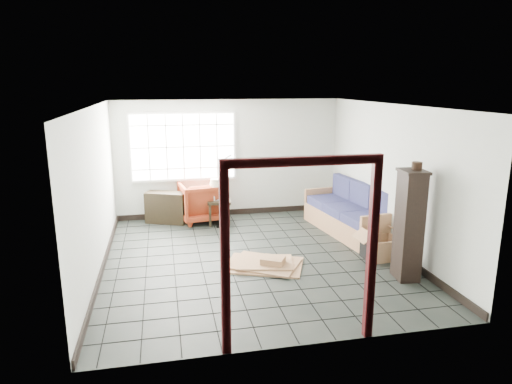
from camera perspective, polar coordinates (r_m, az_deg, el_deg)
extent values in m
plane|color=black|center=(7.97, -0.36, -8.26)|extent=(5.50, 5.50, 0.00)
cube|color=beige|center=(10.24, -3.42, 4.20)|extent=(5.00, 0.02, 2.60)
cube|color=beige|center=(5.01, 5.87, -5.85)|extent=(5.00, 0.02, 2.60)
cube|color=beige|center=(7.51, -19.42, 0.00)|extent=(0.02, 5.50, 2.60)
cube|color=beige|center=(8.43, 16.54, 1.63)|extent=(0.02, 5.50, 2.60)
cube|color=white|center=(7.41, -0.39, 10.77)|extent=(5.00, 5.50, 0.02)
cube|color=black|center=(10.50, -3.31, -2.51)|extent=(4.95, 0.03, 0.12)
cube|color=black|center=(7.88, -18.56, -8.79)|extent=(0.03, 5.45, 0.12)
cube|color=black|center=(8.75, 15.88, -6.35)|extent=(0.03, 5.45, 0.12)
cube|color=silver|center=(10.06, -9.08, 5.62)|extent=(2.32, 0.06, 1.52)
cube|color=white|center=(10.02, -9.07, 5.59)|extent=(2.20, 0.02, 1.40)
cube|color=#3B0D0F|center=(4.97, -3.87, -9.06)|extent=(0.10, 0.08, 2.10)
cube|color=#3B0D0F|center=(5.45, 14.28, -7.41)|extent=(0.10, 0.08, 2.10)
cube|color=#3B0D0F|center=(4.85, 5.94, 3.86)|extent=(1.80, 0.08, 0.10)
cube|color=#8A5E3E|center=(9.40, 11.42, -3.84)|extent=(1.16, 2.24, 0.39)
cube|color=#8A5E3E|center=(8.48, 15.33, -4.92)|extent=(0.86, 0.19, 0.69)
cube|color=#8A5E3E|center=(10.28, 8.28, -1.34)|extent=(0.86, 0.19, 0.69)
cube|color=#8A5E3E|center=(9.49, 13.52, -1.29)|extent=(0.39, 2.13, 0.75)
cube|color=#18173A|center=(8.74, 13.78, -3.39)|extent=(0.86, 0.79, 0.17)
cube|color=#18173A|center=(8.84, 15.55, -1.57)|extent=(0.25, 0.70, 0.56)
cube|color=#18173A|center=(9.31, 11.38, -2.22)|extent=(0.86, 0.79, 0.17)
cube|color=#18173A|center=(9.41, 13.08, -0.52)|extent=(0.25, 0.70, 0.56)
cube|color=#18173A|center=(9.90, 9.27, -1.19)|extent=(0.86, 0.79, 0.17)
cube|color=#18173A|center=(9.99, 10.89, 0.40)|extent=(0.25, 0.70, 0.56)
imported|color=brown|center=(10.00, -6.78, -0.94)|extent=(1.03, 0.98, 0.95)
cube|color=black|center=(9.71, -4.62, -1.12)|extent=(0.54, 0.54, 0.06)
cube|color=black|center=(9.60, -5.75, -2.96)|extent=(0.05, 0.05, 0.49)
cube|color=black|center=(9.60, -3.43, -2.91)|extent=(0.05, 0.05, 0.49)
cube|color=black|center=(9.97, -5.72, -2.32)|extent=(0.05, 0.05, 0.49)
cube|color=black|center=(9.97, -3.48, -2.28)|extent=(0.05, 0.05, 0.49)
cylinder|color=black|center=(9.71, -5.06, -0.49)|extent=(0.13, 0.13, 0.16)
cylinder|color=black|center=(9.68, -5.08, 0.28)|extent=(0.03, 0.03, 0.11)
cone|color=#F4EBC7|center=(9.65, -5.09, 0.99)|extent=(0.34, 0.34, 0.22)
cube|color=silver|center=(9.74, -4.77, -0.60)|extent=(0.33, 0.29, 0.10)
cylinder|color=black|center=(9.69, -5.54, -0.69)|extent=(0.04, 0.06, 0.06)
cylinder|color=black|center=(9.67, -4.31, -4.23)|extent=(0.29, 0.29, 0.03)
cylinder|color=black|center=(9.48, -4.38, -0.15)|extent=(0.03, 0.03, 1.41)
cylinder|color=black|center=(9.33, -3.74, 4.27)|extent=(0.23, 0.08, 0.13)
sphere|color=black|center=(9.34, -3.02, 3.90)|extent=(0.16, 0.16, 0.13)
cube|color=black|center=(10.00, -11.15, -1.91)|extent=(0.93, 0.64, 0.67)
cube|color=black|center=(10.00, -11.15, -1.86)|extent=(0.86, 0.57, 0.03)
cube|color=black|center=(7.29, 18.57, -4.06)|extent=(0.36, 0.45, 1.69)
cube|color=black|center=(7.09, 19.08, 2.45)|extent=(0.41, 0.50, 0.04)
cylinder|color=black|center=(7.11, 19.47, 3.09)|extent=(0.19, 0.19, 0.11)
cube|color=#9F6F4C|center=(8.24, 15.25, -7.91)|extent=(0.57, 0.47, 0.02)
cube|color=black|center=(8.05, 13.63, -7.00)|extent=(0.05, 0.44, 0.37)
cube|color=#9F6F4C|center=(8.32, 16.96, -6.54)|extent=(0.05, 0.44, 0.37)
cube|color=#9F6F4C|center=(8.01, 16.12, -7.27)|extent=(0.55, 0.06, 0.37)
cube|color=#9F6F4C|center=(8.36, 14.57, -6.28)|extent=(0.55, 0.06, 0.37)
cube|color=#9F6F4C|center=(7.93, 13.25, -5.36)|extent=(0.23, 0.45, 0.15)
cube|color=#9F6F4C|center=(8.28, 17.54, -4.83)|extent=(0.23, 0.45, 0.15)
cube|color=#9F6F4C|center=(7.65, 1.06, -9.12)|extent=(1.46, 1.26, 0.03)
cube|color=#9F6F4C|center=(7.64, 1.06, -8.94)|extent=(1.34, 1.25, 0.03)
cube|color=#9F6F4C|center=(7.63, 1.06, -8.77)|extent=(1.05, 0.85, 0.03)
cube|color=#9F6F4C|center=(7.53, 2.14, -8.55)|extent=(0.45, 0.43, 0.10)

